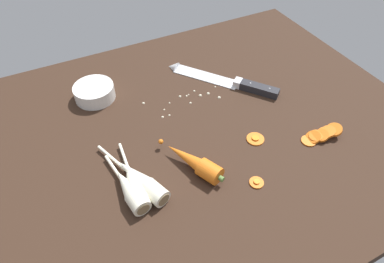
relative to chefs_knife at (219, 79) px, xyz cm
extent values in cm
cube|color=#332116|center=(-17.18, -14.50, -2.65)|extent=(120.00, 90.00, 4.00)
cube|color=silver|center=(-2.58, 3.33, -0.40)|extent=(15.73, 18.50, 0.50)
cone|color=silver|center=(-9.45, 12.18, -0.40)|extent=(4.97, 4.80, 3.96)
cube|color=silver|center=(3.55, -4.57, 0.45)|extent=(3.55, 3.38, 2.20)
cube|color=#232328|center=(7.53, -9.71, 0.45)|extent=(8.95, 10.41, 2.20)
sphere|color=silver|center=(5.81, -7.50, 1.55)|extent=(0.50, 0.50, 0.50)
sphere|color=silver|center=(9.25, -11.92, 1.55)|extent=(0.50, 0.50, 0.50)
cylinder|color=orange|center=(-19.47, -29.64, 1.45)|extent=(5.94, 6.35, 4.20)
cone|color=orange|center=(-22.03, -24.16, 1.45)|extent=(8.74, 12.65, 3.99)
sphere|color=orange|center=(-25.52, -16.70, 1.45)|extent=(1.20, 1.20, 1.20)
cylinder|color=#5B7F3D|center=(-18.15, -32.46, 1.45)|extent=(1.51, 1.41, 1.20)
cylinder|color=silver|center=(-35.64, -29.06, 1.35)|extent=(4.33, 4.77, 4.00)
cone|color=silver|center=(-35.17, -22.86, 1.35)|extent=(4.39, 8.24, 3.80)
cylinder|color=silver|center=(-34.69, -16.49, 0.45)|extent=(1.35, 8.65, 0.70)
cylinder|color=#7A6647|center=(-35.81, -31.30, 1.35)|extent=(2.81, 0.51, 2.80)
cylinder|color=silver|center=(-32.18, -29.30, 1.35)|extent=(5.58, 6.32, 4.00)
cone|color=silver|center=(-34.72, -22.46, 1.35)|extent=(6.81, 10.08, 3.80)
cylinder|color=silver|center=(-37.32, -15.45, 0.45)|extent=(4.17, 9.72, 0.70)
cylinder|color=#7A6647|center=(-31.27, -31.76, 1.35)|extent=(2.73, 1.26, 2.80)
cylinder|color=silver|center=(-36.09, -29.89, 1.35)|extent=(4.57, 4.69, 4.00)
cone|color=silver|center=(-36.94, -24.20, 1.35)|extent=(4.85, 7.85, 3.80)
cylinder|color=silver|center=(-37.82, -18.37, 0.45)|extent=(1.87, 7.99, 0.70)
cylinder|color=#7A6647|center=(-35.78, -31.94, 1.35)|extent=(2.81, 0.71, 2.80)
cylinder|color=orange|center=(7.54, -31.02, -0.30)|extent=(3.70, 3.70, 0.70)
cylinder|color=orange|center=(8.94, -30.86, -0.06)|extent=(3.70, 3.70, 2.39)
cylinder|color=orange|center=(9.73, -30.98, 0.19)|extent=(3.60, 3.53, 1.65)
cylinder|color=orange|center=(10.69, -31.57, 0.43)|extent=(3.64, 3.59, 2.08)
cylinder|color=orange|center=(11.89, -31.47, 0.68)|extent=(3.52, 3.45, 1.68)
cylinder|color=orange|center=(12.83, -31.61, 0.92)|extent=(3.52, 3.45, 1.68)
cylinder|color=orange|center=(14.28, -31.89, 1.17)|extent=(3.88, 3.85, 2.22)
cylinder|color=orange|center=(-10.96, -35.66, -0.30)|extent=(3.20, 3.20, 0.70)
cylinder|color=orange|center=(-10.96, -35.66, -0.03)|extent=(1.34, 1.34, 0.16)
cylinder|color=orange|center=(-3.80, -24.63, -0.30)|extent=(4.35, 4.35, 0.70)
cylinder|color=orange|center=(-3.80, -24.63, -0.03)|extent=(1.82, 1.82, 0.16)
cylinder|color=white|center=(-34.66, 8.67, 1.35)|extent=(11.00, 11.00, 4.00)
cylinder|color=#BCBCB8|center=(-34.66, 8.67, 1.83)|extent=(8.80, 8.80, 2.80)
sphere|color=beige|center=(-2.42, -2.11, -0.40)|extent=(0.50, 0.50, 0.50)
sphere|color=beige|center=(-19.22, -7.17, -0.37)|extent=(0.56, 0.56, 0.56)
sphere|color=beige|center=(-11.65, -2.07, -0.38)|extent=(0.55, 0.55, 0.55)
sphere|color=beige|center=(-13.40, -1.45, -0.28)|extent=(0.74, 0.74, 0.74)
sphere|color=beige|center=(-5.74, -3.90, -0.21)|extent=(0.88, 0.88, 0.88)
sphere|color=beige|center=(-3.84, -6.81, -0.20)|extent=(0.90, 0.90, 0.90)
sphere|color=beige|center=(-16.88, -2.67, -0.41)|extent=(0.48, 0.48, 0.48)
sphere|color=beige|center=(-8.12, -3.66, -0.22)|extent=(0.86, 0.86, 0.86)
sphere|color=beige|center=(-12.02, -5.25, -0.32)|extent=(0.66, 0.66, 0.66)
sphere|color=beige|center=(-10.90, -1.83, -0.44)|extent=(0.41, 0.41, 0.41)
sphere|color=beige|center=(-8.69, -1.06, -0.34)|extent=(0.63, 0.63, 0.63)
sphere|color=beige|center=(-21.10, -7.02, -0.31)|extent=(0.68, 0.68, 0.68)
sphere|color=beige|center=(-19.54, -4.53, -0.41)|extent=(0.49, 0.49, 0.49)
sphere|color=beige|center=(-23.61, 0.42, -0.27)|extent=(0.76, 0.76, 0.76)
camera|label=1|loc=(-42.96, -67.95, 59.93)|focal=31.40mm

